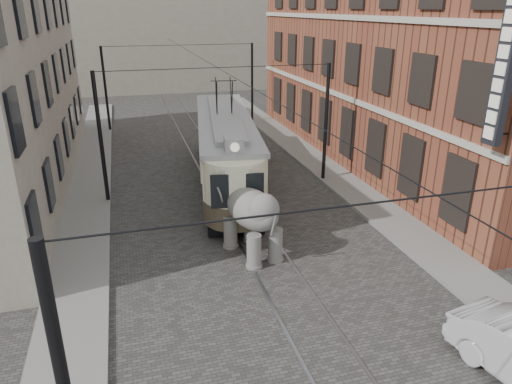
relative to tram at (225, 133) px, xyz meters
name	(u,v)px	position (x,y,z in m)	size (l,w,h in m)	color
ground	(259,245)	(-0.30, -7.29, -2.61)	(120.00, 120.00, 0.00)	#45423F
tram_rails	(259,245)	(-0.30, -7.29, -2.60)	(1.54, 80.00, 0.02)	slate
sidewalk_right	(398,225)	(5.70, -7.29, -2.53)	(2.00, 60.00, 0.15)	slate
sidewalk_left	(80,267)	(-6.80, -7.29, -2.53)	(2.00, 60.00, 0.15)	slate
brick_building	(402,54)	(10.70, 1.71, 3.39)	(8.00, 26.00, 12.00)	brown
distant_block	(158,22)	(-0.30, 32.71, 4.39)	(28.00, 10.00, 14.00)	gray
catenary	(225,137)	(-0.50, -2.29, 0.39)	(11.00, 30.20, 6.00)	black
tram	(225,133)	(0.00, 0.00, 0.00)	(2.71, 13.15, 5.22)	#ECE9BF
elephant	(252,219)	(-0.73, -7.83, -1.23)	(2.47, 4.49, 2.75)	#64625D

